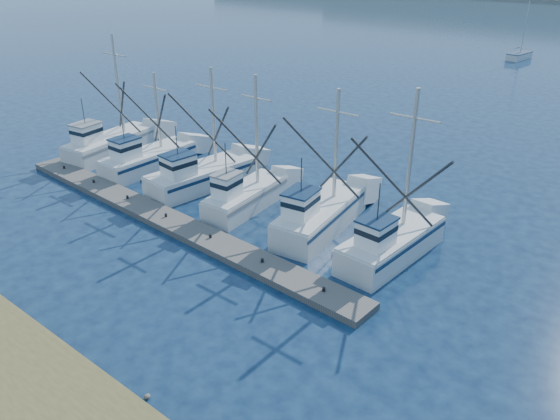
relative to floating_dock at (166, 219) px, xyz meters
The scene contains 4 objects.
ground 11.01m from the floating_dock, 33.39° to the right, with size 500.00×500.00×0.00m, color #0C1A35.
floating_dock is the anchor object (origin of this frame).
trawler_fleet 4.87m from the floating_dock, 92.82° to the left, with size 28.65×8.24×9.26m.
sailboat_far 67.79m from the floating_dock, 90.20° to the left, with size 2.41×5.13×8.10m.
Camera 1 is at (14.77, -12.63, 15.21)m, focal length 35.00 mm.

